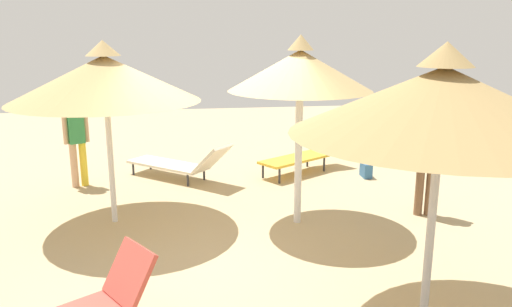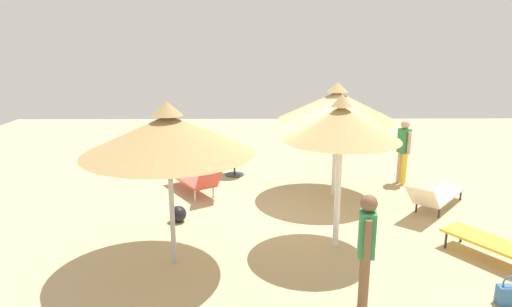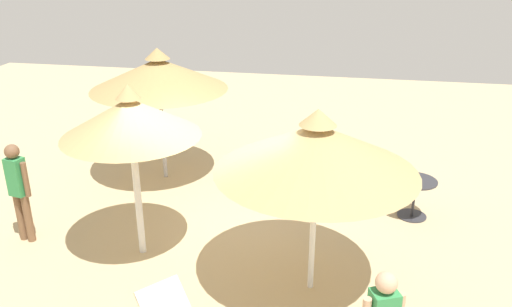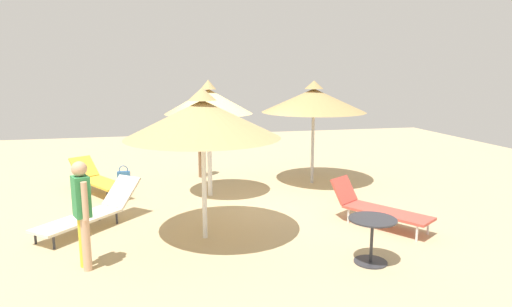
% 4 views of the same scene
% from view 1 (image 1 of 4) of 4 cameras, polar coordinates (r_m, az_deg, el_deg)
% --- Properties ---
extents(ground, '(24.00, 24.00, 0.10)m').
position_cam_1_polar(ground, '(7.25, -4.05, -9.77)').
color(ground, tan).
extents(parasol_umbrella_front, '(2.08, 2.08, 2.80)m').
position_cam_1_polar(parasol_umbrella_front, '(7.23, 5.07, 9.38)').
color(parasol_umbrella_front, white).
rests_on(parasol_umbrella_front, ground).
extents(parasol_umbrella_far_left, '(2.76, 2.76, 2.76)m').
position_cam_1_polar(parasol_umbrella_far_left, '(4.79, 20.51, 5.68)').
color(parasol_umbrella_far_left, '#B2B2B7').
rests_on(parasol_umbrella_far_left, ground).
extents(parasol_umbrella_near_left, '(2.74, 2.74, 2.72)m').
position_cam_1_polar(parasol_umbrella_near_left, '(7.55, -16.87, 8.19)').
color(parasol_umbrella_near_left, white).
rests_on(parasol_umbrella_near_left, ground).
extents(lounge_chair_back, '(2.02, 1.58, 0.81)m').
position_cam_1_polar(lounge_chair_back, '(10.31, 5.56, -0.00)').
color(lounge_chair_back, gold).
rests_on(lounge_chair_back, ground).
extents(lounge_chair_far_right, '(2.09, 1.93, 0.82)m').
position_cam_1_polar(lounge_chair_far_right, '(9.84, -8.63, -1.08)').
color(lounge_chair_far_right, silver).
rests_on(lounge_chair_far_right, ground).
extents(person_standing_near_right, '(0.45, 0.27, 1.73)m').
position_cam_1_polar(person_standing_near_right, '(8.16, 19.00, -0.09)').
color(person_standing_near_right, brown).
rests_on(person_standing_near_right, ground).
extents(person_standing_edge, '(0.43, 0.31, 1.69)m').
position_cam_1_polar(person_standing_edge, '(9.76, -19.82, 1.90)').
color(person_standing_edge, tan).
rests_on(person_standing_edge, ground).
extents(handbag, '(0.18, 0.34, 0.46)m').
position_cam_1_polar(handbag, '(10.20, 12.45, -1.77)').
color(handbag, '#336699').
rests_on(handbag, ground).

